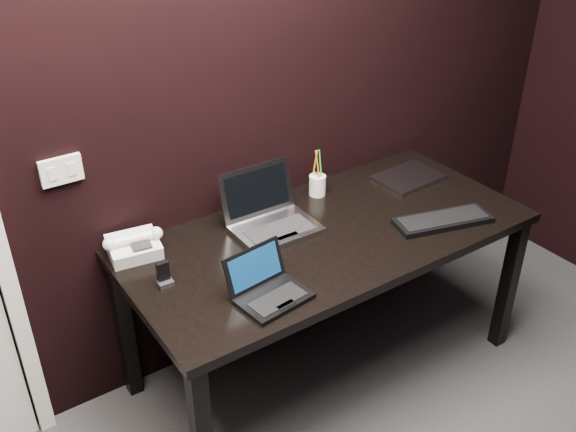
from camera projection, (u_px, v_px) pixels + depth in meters
wall_back at (210, 88)px, 2.50m from camera, size 4.00×0.00×4.00m
wall_switch at (61, 171)px, 2.29m from camera, size 0.15×0.02×0.10m
desk at (328, 247)px, 2.69m from camera, size 1.70×0.80×0.74m
netbook at (268, 289)px, 2.26m from camera, size 0.27×0.25×0.16m
silver_laptop at (271, 219)px, 2.65m from camera, size 0.34×0.31×0.23m
ext_keyboard at (443, 220)px, 2.70m from camera, size 0.44×0.25×0.03m
closed_laptop at (408, 178)px, 3.04m from camera, size 0.32×0.23×0.02m
desk_phone at (134, 246)px, 2.48m from camera, size 0.24×0.20×0.11m
mobile_phone at (164, 276)px, 2.32m from camera, size 0.06×0.05×0.09m
pen_cup at (317, 184)px, 2.90m from camera, size 0.09×0.09×0.22m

